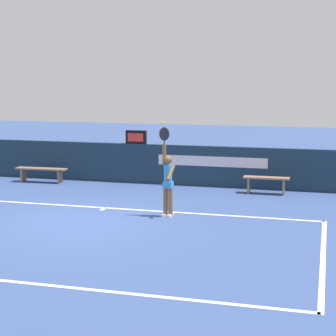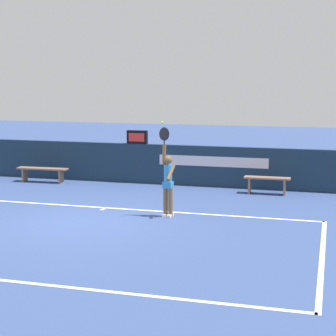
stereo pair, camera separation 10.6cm
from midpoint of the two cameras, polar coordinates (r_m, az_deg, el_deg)
name	(u,v)px [view 2 (the right image)]	position (r m, az deg, el deg)	size (l,w,h in m)	color
ground_plane	(80,222)	(14.50, -8.39, -5.27)	(60.00, 60.00, 0.00)	#33497E
court_lines	(57,235)	(13.42, -10.58, -6.47)	(11.67, 5.96, 0.00)	white
back_wall	(149,164)	(19.46, -1.73, 0.42)	(17.06, 0.18, 1.32)	#182D40
speed_display	(137,137)	(19.47, -2.87, 3.04)	(0.70, 0.16, 0.45)	black
tennis_player	(168,180)	(14.73, 0.18, -1.22)	(0.42, 0.42, 2.29)	brown
tennis_ball	(162,123)	(14.45, -0.35, 4.47)	(0.06, 0.06, 0.06)	#C5E42D
courtside_bench_near	(267,181)	(17.96, 9.84, -1.30)	(1.40, 0.38, 0.52)	#8C664D
courtside_bench_far	(43,171)	(20.14, -12.04, -0.29)	(1.78, 0.43, 0.49)	#85634C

